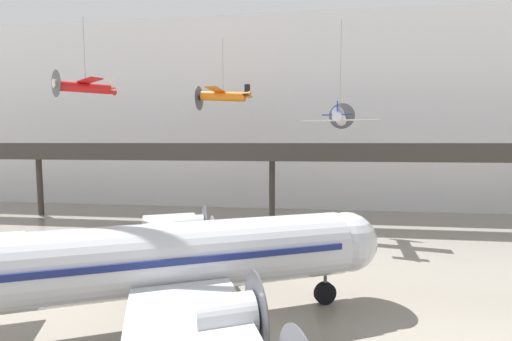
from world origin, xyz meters
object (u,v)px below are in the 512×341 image
(airliner_silver_main, at_px, (163,259))
(suspended_plane_orange_highwing, at_px, (223,96))
(suspended_plane_white_twin, at_px, (340,117))
(suspended_plane_red_highwing, at_px, (86,87))

(airliner_silver_main, bearing_deg, suspended_plane_orange_highwing, 71.65)
(suspended_plane_white_twin, relative_size, suspended_plane_red_highwing, 1.33)
(suspended_plane_orange_highwing, bearing_deg, airliner_silver_main, 98.48)
(airliner_silver_main, relative_size, suspended_plane_orange_highwing, 3.37)
(airliner_silver_main, bearing_deg, suspended_plane_white_twin, 36.79)
(airliner_silver_main, xyz_separation_m, suspended_plane_white_twin, (10.70, 18.80, 8.37))
(airliner_silver_main, height_order, suspended_plane_white_twin, suspended_plane_white_twin)
(suspended_plane_orange_highwing, bearing_deg, suspended_plane_white_twin, 162.47)
(suspended_plane_red_highwing, bearing_deg, suspended_plane_white_twin, 133.86)
(airliner_silver_main, xyz_separation_m, suspended_plane_orange_highwing, (-2.15, 23.68, 11.32))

